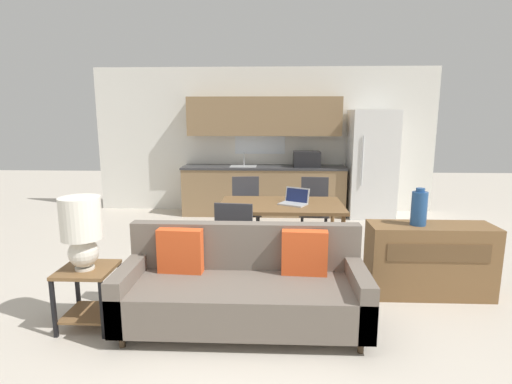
% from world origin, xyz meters
% --- Properties ---
extents(ground_plane, '(20.00, 20.00, 0.00)m').
position_xyz_m(ground_plane, '(0.00, 0.00, 0.00)').
color(ground_plane, beige).
extents(wall_back, '(6.40, 0.07, 2.70)m').
position_xyz_m(wall_back, '(-0.00, 4.63, 1.35)').
color(wall_back, silver).
rests_on(wall_back, ground_plane).
extents(kitchen_counter, '(2.99, 0.65, 2.15)m').
position_xyz_m(kitchen_counter, '(0.02, 4.33, 0.84)').
color(kitchen_counter, '#8E704C').
rests_on(kitchen_counter, ground_plane).
extents(refrigerator, '(0.80, 0.74, 1.91)m').
position_xyz_m(refrigerator, '(1.94, 4.23, 0.96)').
color(refrigerator, white).
rests_on(refrigerator, ground_plane).
extents(dining_table, '(1.54, 0.94, 0.73)m').
position_xyz_m(dining_table, '(0.28, 1.90, 0.67)').
color(dining_table, brown).
rests_on(dining_table, ground_plane).
extents(couch, '(2.08, 0.80, 0.85)m').
position_xyz_m(couch, '(-0.08, 0.25, 0.34)').
color(couch, '#3D2D1E').
rests_on(couch, ground_plane).
extents(side_table, '(0.45, 0.45, 0.53)m').
position_xyz_m(side_table, '(-1.42, 0.17, 0.36)').
color(side_table, brown).
rests_on(side_table, ground_plane).
extents(table_lamp, '(0.33, 0.33, 0.62)m').
position_xyz_m(table_lamp, '(-1.43, 0.14, 0.89)').
color(table_lamp, silver).
rests_on(table_lamp, side_table).
extents(credenza, '(1.23, 0.42, 0.74)m').
position_xyz_m(credenza, '(1.76, 0.92, 0.37)').
color(credenza, brown).
rests_on(credenza, ground_plane).
extents(vase, '(0.15, 0.15, 0.37)m').
position_xyz_m(vase, '(1.62, 0.91, 0.92)').
color(vase, '#234C84').
rests_on(vase, credenza).
extents(dining_chair_near_left, '(0.46, 0.46, 0.93)m').
position_xyz_m(dining_chair_near_left, '(-0.22, 1.10, 0.50)').
color(dining_chair_near_left, '#38383D').
rests_on(dining_chair_near_left, ground_plane).
extents(dining_chair_far_left, '(0.46, 0.46, 0.93)m').
position_xyz_m(dining_chair_far_left, '(-0.22, 2.71, 0.50)').
color(dining_chair_far_left, '#38383D').
rests_on(dining_chair_far_left, ground_plane).
extents(dining_chair_far_right, '(0.46, 0.46, 0.93)m').
position_xyz_m(dining_chair_far_right, '(0.78, 2.71, 0.50)').
color(dining_chair_far_right, '#38383D').
rests_on(dining_chair_far_right, ground_plane).
extents(laptop, '(0.40, 0.38, 0.20)m').
position_xyz_m(laptop, '(0.44, 1.89, 0.77)').
color(laptop, '#B7BABC').
rests_on(laptop, dining_table).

